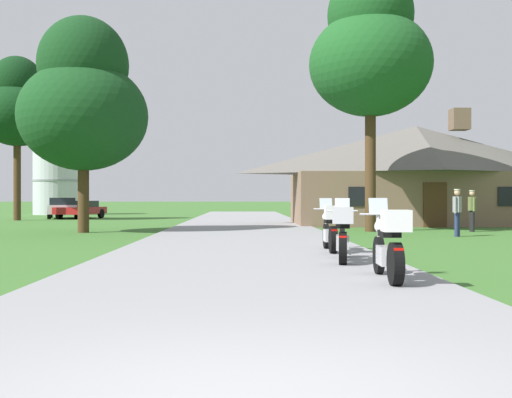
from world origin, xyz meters
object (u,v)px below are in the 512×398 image
Objects in this scene: motorcycle_white_nearest_to_camera at (389,245)px; tree_left_near at (83,101)px; bystander_olive_shirt_near_lodge at (472,208)px; parked_red_sedan_far_left at (81,209)px; motorcycle_white_second_in_row at (343,234)px; bystander_gray_shirt_beside_signpost at (457,210)px; tree_left_far at (17,106)px; motorcycle_white_farthest_in_row at (330,228)px; tree_by_lodge_front at (371,50)px; metal_silo_distant at (55,175)px; parked_white_suv_far_left at (63,207)px.

tree_left_near reaches higher than motorcycle_white_nearest_to_camera.
bystander_olive_shirt_near_lodge is 0.20× the size of tree_left_near.
motorcycle_white_second_in_row is at bearing -53.64° from parked_red_sedan_far_left.
bystander_gray_shirt_beside_signpost is at bearing 67.71° from motorcycle_white_second_in_row.
motorcycle_white_nearest_to_camera is 0.46× the size of parked_red_sedan_far_left.
motorcycle_white_farthest_in_row is at bearing -55.83° from tree_left_far.
bystander_olive_shirt_near_lodge is at bearing 1.29° from tree_left_near.
bystander_olive_shirt_near_lodge is 0.16× the size of tree_by_lodge_front.
metal_silo_distant is (-17.79, 40.08, 2.70)m from motorcycle_white_second_in_row.
bystander_olive_shirt_near_lodge reaches higher than parked_white_suv_far_left.
bystander_gray_shirt_beside_signpost is 14.81m from tree_left_near.
bystander_gray_shirt_beside_signpost is at bearing -38.17° from tree_left_far.
parked_red_sedan_far_left is at bearing -41.21° from parked_white_suv_far_left.
bystander_olive_shirt_near_lodge is at bearing -30.51° from tree_left_far.
bystander_gray_shirt_beside_signpost is 38.74m from metal_silo_distant.
tree_by_lodge_front is at bearing -33.44° from parked_red_sedan_far_left.
motorcycle_white_nearest_to_camera is at bearing -76.46° from motorcycle_white_second_in_row.
tree_left_far is (-21.52, 16.92, 6.12)m from bystander_gray_shirt_beside_signpost.
tree_by_lodge_front reaches higher than parked_red_sedan_far_left.
motorcycle_white_farthest_in_row is 0.24× the size of tree_left_near.
motorcycle_white_nearest_to_camera is 33.94m from tree_left_far.
tree_left_near is 1.90× the size of parked_red_sedan_far_left.
parked_red_sedan_far_left is (-16.07, 16.72, -6.76)m from tree_by_lodge_front.
parked_red_sedan_far_left is at bearing 122.34° from motorcycle_white_second_in_row.
bystander_gray_shirt_beside_signpost is 0.34× the size of parked_white_suv_far_left.
tree_left_near is at bearing 133.17° from motorcycle_white_second_in_row.
parked_red_sedan_far_left is (1.39, -0.69, -0.13)m from parked_white_suv_far_left.
motorcycle_white_nearest_to_camera is at bearing -100.59° from tree_by_lodge_front.
tree_left_far is at bearing 144.88° from tree_by_lodge_front.
tree_left_near is at bearing 113.71° from bystander_gray_shirt_beside_signpost.
motorcycle_white_farthest_in_row is at bearing -77.28° from parked_white_suv_far_left.
tree_left_far is (-23.24, 13.69, 6.12)m from bystander_olive_shirt_near_lodge.
bystander_gray_shirt_beside_signpost is at bearing -52.87° from metal_silo_distant.
bystander_gray_shirt_beside_signpost reaches higher than motorcycle_white_second_in_row.
motorcycle_white_nearest_to_camera is 1.00× the size of motorcycle_white_second_in_row.
motorcycle_white_farthest_in_row is at bearing 96.44° from motorcycle_white_second_in_row.
motorcycle_white_farthest_in_row is at bearing 94.21° from motorcycle_white_nearest_to_camera.
metal_silo_distant is (-20.96, 27.38, -4.09)m from tree_by_lodge_front.
motorcycle_white_nearest_to_camera is at bearing -87.34° from motorcycle_white_farthest_in_row.
motorcycle_white_farthest_in_row is 29.90m from parked_red_sedan_far_left.
tree_left_far reaches higher than motorcycle_white_farthest_in_row.
bystander_olive_shirt_near_lodge is 7.65m from tree_by_lodge_front.
parked_white_suv_far_left is (3.50, -9.97, -2.54)m from metal_silo_distant.
bystander_gray_shirt_beside_signpost is 27.34m from parked_red_sedan_far_left.
tree_by_lodge_front reaches higher than bystander_olive_shirt_near_lodge.
tree_left_near is 11.73m from tree_by_lodge_front.
tree_by_lodge_front is (-2.38, 3.45, 6.46)m from bystander_gray_shirt_beside_signpost.
tree_by_lodge_front is 34.72m from metal_silo_distant.
motorcycle_white_nearest_to_camera is 0.21× the size of tree_left_far.
bystander_olive_shirt_near_lodge reaches higher than motorcycle_white_second_in_row.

